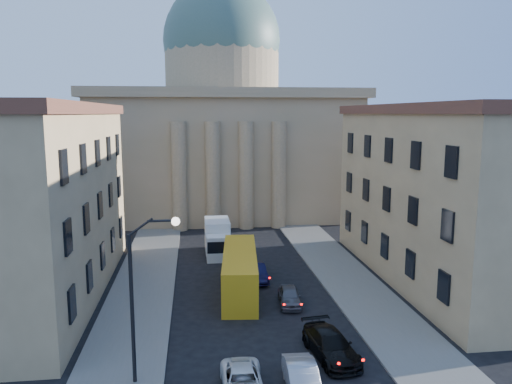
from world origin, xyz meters
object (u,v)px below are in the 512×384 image
(street_lamp, at_px, (142,286))
(car_right_near, at_px, (302,379))
(box_truck, at_px, (218,239))
(city_bus, at_px, (240,270))

(street_lamp, distance_m, car_right_near, 9.34)
(street_lamp, height_order, car_right_near, street_lamp)
(box_truck, bearing_deg, street_lamp, -101.84)
(street_lamp, relative_size, car_right_near, 2.01)
(street_lamp, xyz_separation_m, city_bus, (6.17, 13.05, -3.58))
(car_right_near, distance_m, box_truck, 25.75)
(street_lamp, distance_m, box_truck, 24.50)
(city_bus, distance_m, box_truck, 10.73)
(car_right_near, relative_size, city_bus, 0.38)
(street_lamp, height_order, city_bus, street_lamp)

